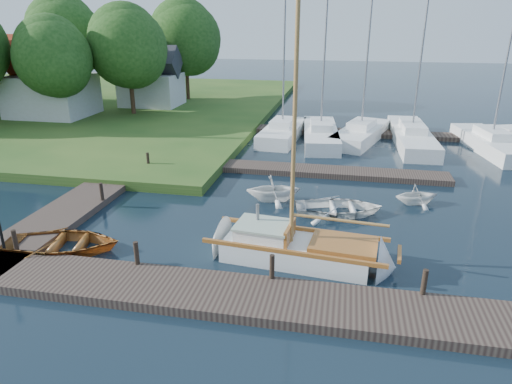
% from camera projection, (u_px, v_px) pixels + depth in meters
% --- Properties ---
extents(ground, '(160.00, 160.00, 0.00)m').
position_uv_depth(ground, '(256.00, 219.00, 19.20)').
color(ground, black).
rests_on(ground, ground).
extents(near_dock, '(18.00, 2.20, 0.30)m').
position_uv_depth(near_dock, '(217.00, 294.00, 13.65)').
color(near_dock, '#31241F').
rests_on(near_dock, ground).
extents(left_dock, '(2.20, 18.00, 0.30)m').
position_uv_depth(left_dock, '(105.00, 187.00, 22.44)').
color(left_dock, '#31241F').
rests_on(left_dock, ground).
extents(far_dock, '(14.00, 1.60, 0.30)m').
position_uv_depth(far_dock, '(315.00, 171.00, 24.74)').
color(far_dock, '#31241F').
rests_on(far_dock, ground).
extents(pontoon, '(30.00, 1.60, 0.30)m').
position_uv_depth(pontoon, '(440.00, 137.00, 32.00)').
color(pontoon, '#31241F').
rests_on(pontoon, ground).
extents(shore, '(50.00, 40.00, 0.50)m').
position_uv_depth(shore, '(18.00, 103.00, 44.39)').
color(shore, '#264C19').
rests_on(shore, ground).
extents(mooring_post_0, '(0.16, 0.16, 0.80)m').
position_uv_depth(mooring_post_0, '(15.00, 241.00, 15.74)').
color(mooring_post_0, black).
rests_on(mooring_post_0, near_dock).
extents(mooring_post_1, '(0.16, 0.16, 0.80)m').
position_uv_depth(mooring_post_1, '(136.00, 253.00, 14.92)').
color(mooring_post_1, black).
rests_on(mooring_post_1, near_dock).
extents(mooring_post_2, '(0.16, 0.16, 0.80)m').
position_uv_depth(mooring_post_2, '(272.00, 267.00, 14.10)').
color(mooring_post_2, black).
rests_on(mooring_post_2, near_dock).
extents(mooring_post_3, '(0.16, 0.16, 0.80)m').
position_uv_depth(mooring_post_3, '(424.00, 282.00, 13.27)').
color(mooring_post_3, black).
rests_on(mooring_post_3, near_dock).
extents(mooring_post_4, '(0.16, 0.16, 0.80)m').
position_uv_depth(mooring_post_4, '(102.00, 192.00, 20.23)').
color(mooring_post_4, black).
rests_on(mooring_post_4, left_dock).
extents(mooring_post_5, '(0.16, 0.16, 0.80)m').
position_uv_depth(mooring_post_5, '(148.00, 160.00, 24.82)').
color(mooring_post_5, black).
rests_on(mooring_post_5, left_dock).
extents(sailboat, '(7.31, 2.68, 9.83)m').
position_uv_depth(sailboat, '(301.00, 251.00, 15.79)').
color(sailboat, white).
rests_on(sailboat, ground).
extents(dinghy, '(4.57, 3.66, 0.84)m').
position_uv_depth(dinghy, '(62.00, 241.00, 16.36)').
color(dinghy, '#93521E').
rests_on(dinghy, ground).
extents(tender_b, '(2.97, 2.73, 1.31)m').
position_uv_depth(tender_b, '(274.00, 187.00, 20.91)').
color(tender_b, white).
rests_on(tender_b, ground).
extents(tender_c, '(4.11, 3.25, 0.77)m').
position_uv_depth(tender_c, '(339.00, 206.00, 19.54)').
color(tender_c, white).
rests_on(tender_c, ground).
extents(tender_d, '(2.42, 2.25, 1.04)m').
position_uv_depth(tender_d, '(417.00, 193.00, 20.58)').
color(tender_d, white).
rests_on(tender_d, ground).
extents(marina_boat_0, '(2.70, 7.19, 10.15)m').
position_uv_depth(marina_boat_0, '(283.00, 131.00, 31.81)').
color(marina_boat_0, white).
rests_on(marina_boat_0, ground).
extents(marina_boat_1, '(3.07, 8.48, 9.94)m').
position_uv_depth(marina_boat_1, '(321.00, 133.00, 31.23)').
color(marina_boat_1, white).
rests_on(marina_boat_1, ground).
extents(marina_boat_2, '(4.35, 7.77, 11.04)m').
position_uv_depth(marina_boat_2, '(361.00, 132.00, 31.33)').
color(marina_boat_2, white).
rests_on(marina_boat_2, ground).
extents(marina_boat_3, '(2.50, 9.93, 11.88)m').
position_uv_depth(marina_boat_3, '(412.00, 135.00, 30.70)').
color(marina_boat_3, white).
rests_on(marina_boat_3, ground).
extents(marina_boat_4, '(3.55, 8.31, 11.86)m').
position_uv_depth(marina_boat_4, '(491.00, 142.00, 28.94)').
color(marina_boat_4, white).
rests_on(marina_boat_4, ground).
extents(house_a, '(6.30, 5.00, 6.29)m').
position_uv_depth(house_a, '(50.00, 85.00, 36.47)').
color(house_a, beige).
rests_on(house_a, shore).
extents(house_c, '(5.25, 4.00, 5.28)m').
position_uv_depth(house_c, '(151.00, 82.00, 41.01)').
color(house_c, beige).
rests_on(house_c, shore).
extents(tree_2, '(5.83, 5.75, 7.82)m').
position_uv_depth(tree_2, '(53.00, 57.00, 33.50)').
color(tree_2, '#332114').
rests_on(tree_2, shore).
extents(tree_3, '(6.41, 6.38, 8.74)m').
position_uv_depth(tree_3, '(128.00, 47.00, 36.24)').
color(tree_3, '#332114').
rests_on(tree_3, shore).
extents(tree_4, '(7.01, 7.01, 9.66)m').
position_uv_depth(tree_4, '(65.00, 37.00, 41.17)').
color(tree_4, '#332114').
rests_on(tree_4, shore).
extents(tree_7, '(6.83, 6.83, 9.38)m').
position_uv_depth(tree_7, '(185.00, 38.00, 43.08)').
color(tree_7, '#332114').
rests_on(tree_7, shore).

